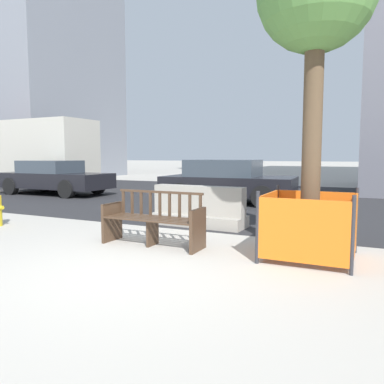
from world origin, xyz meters
TOP-DOWN VIEW (x-y plane):
  - ground_plane at (0.00, 0.00)m, footprint 200.00×200.00m
  - street_asphalt at (0.00, 8.70)m, footprint 120.00×12.00m
  - street_bench at (-0.43, 1.34)m, footprint 1.69×0.55m
  - jersey_barrier_centre at (-0.48, 3.23)m, footprint 2.02×0.75m
  - street_tree at (1.99, 1.65)m, footprint 1.61×1.61m
  - construction_fence at (1.99, 1.65)m, footprint 1.24×1.24m
  - car_sedan_mid at (-8.14, 6.71)m, footprint 4.51×1.85m
  - car_sedan_far at (-1.32, 7.24)m, footprint 4.17×2.13m
  - delivery_truck at (-11.63, 8.81)m, footprint 6.83×2.40m
  - building_far_left at (-20.58, 15.63)m, footprint 12.72×8.98m

SIDE VIEW (x-z plane):
  - ground_plane at x=0.00m, z-range 0.00..0.00m
  - street_asphalt at x=0.00m, z-range 0.00..0.01m
  - jersey_barrier_centre at x=-0.48m, z-range -0.08..0.76m
  - street_bench at x=-0.43m, z-range -0.04..0.84m
  - construction_fence at x=1.99m, z-range 0.00..0.99m
  - car_sedan_mid at x=-8.14m, z-range 0.00..1.29m
  - car_sedan_far at x=-1.32m, z-range 0.01..1.35m
  - delivery_truck at x=-11.63m, z-range 0.16..3.21m
  - street_tree at x=1.99m, z-range 1.33..5.80m
  - building_far_left at x=-20.58m, z-range 0.00..21.02m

